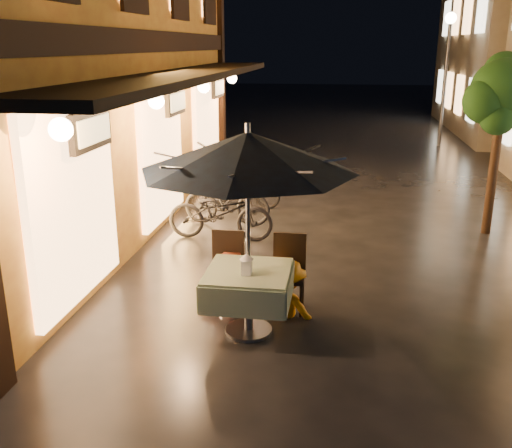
% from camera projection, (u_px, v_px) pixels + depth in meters
% --- Properties ---
extents(ground, '(90.00, 90.00, 0.00)m').
position_uv_depth(ground, '(355.00, 348.00, 6.40)').
color(ground, black).
rests_on(ground, ground).
extents(west_building, '(5.90, 11.40, 7.40)m').
position_uv_depth(west_building, '(28.00, 17.00, 9.86)').
color(west_building, orange).
rests_on(west_building, ground).
extents(street_tree, '(1.43, 1.20, 3.15)m').
position_uv_depth(street_tree, '(504.00, 96.00, 9.58)').
color(street_tree, black).
rests_on(street_tree, ground).
extents(streetlamp_far, '(0.36, 0.36, 4.23)m').
position_uv_depth(streetlamp_far, '(447.00, 55.00, 18.30)').
color(streetlamp_far, '#59595E').
rests_on(streetlamp_far, ground).
extents(cafe_table, '(0.99, 0.99, 0.78)m').
position_uv_depth(cafe_table, '(248.00, 286.00, 6.58)').
color(cafe_table, '#59595E').
rests_on(cafe_table, ground).
extents(patio_umbrella, '(2.40, 2.40, 2.46)m').
position_uv_depth(patio_umbrella, '(248.00, 152.00, 6.11)').
color(patio_umbrella, '#59595E').
rests_on(patio_umbrella, ground).
extents(cafe_chair_left, '(0.42, 0.42, 0.97)m').
position_uv_depth(cafe_chair_left, '(227.00, 265.00, 7.35)').
color(cafe_chair_left, black).
rests_on(cafe_chair_left, ground).
extents(cafe_chair_right, '(0.42, 0.42, 0.97)m').
position_uv_depth(cafe_chair_right, '(289.00, 268.00, 7.24)').
color(cafe_chair_right, black).
rests_on(cafe_chair_right, ground).
extents(table_lantern, '(0.16, 0.16, 0.25)m').
position_uv_depth(table_lantern, '(246.00, 263.00, 6.37)').
color(table_lantern, white).
rests_on(table_lantern, cafe_table).
extents(person_orange, '(0.88, 0.77, 1.51)m').
position_uv_depth(person_orange, '(227.00, 253.00, 7.13)').
color(person_orange, '#C74B28').
rests_on(person_orange, ground).
extents(person_yellow, '(0.99, 0.73, 1.37)m').
position_uv_depth(person_yellow, '(287.00, 262.00, 7.04)').
color(person_yellow, orange).
rests_on(person_yellow, ground).
extents(bicycle_0, '(1.85, 0.67, 0.96)m').
position_uv_depth(bicycle_0, '(220.00, 212.00, 9.83)').
color(bicycle_0, black).
rests_on(bicycle_0, ground).
extents(bicycle_1, '(1.68, 0.58, 0.99)m').
position_uv_depth(bicycle_1, '(227.00, 199.00, 10.62)').
color(bicycle_1, black).
rests_on(bicycle_1, ground).
extents(bicycle_2, '(1.73, 0.89, 0.87)m').
position_uv_depth(bicycle_2, '(243.00, 186.00, 11.89)').
color(bicycle_2, black).
rests_on(bicycle_2, ground).
extents(bicycle_3, '(1.76, 0.82, 1.02)m').
position_uv_depth(bicycle_3, '(235.00, 174.00, 12.65)').
color(bicycle_3, black).
rests_on(bicycle_3, ground).
extents(bicycle_4, '(1.94, 0.89, 0.98)m').
position_uv_depth(bicycle_4, '(247.00, 160.00, 14.22)').
color(bicycle_4, black).
rests_on(bicycle_4, ground).
extents(bicycle_5, '(1.72, 0.60, 1.01)m').
position_uv_depth(bicycle_5, '(257.00, 161.00, 14.09)').
color(bicycle_5, black).
rests_on(bicycle_5, ground).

